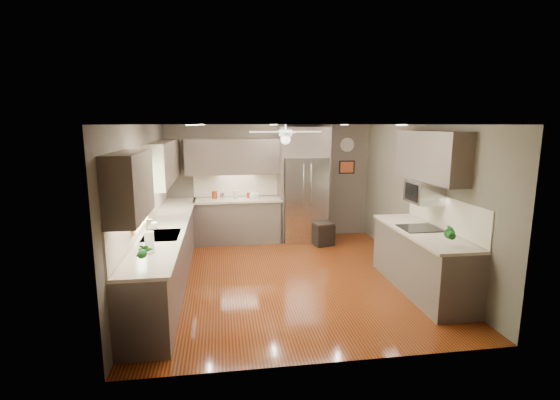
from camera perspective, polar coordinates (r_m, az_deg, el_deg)
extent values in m
plane|color=#52120A|center=(6.87, 1.14, -10.75)|extent=(5.00, 5.00, 0.00)
plane|color=white|center=(6.40, 1.22, 10.58)|extent=(5.00, 5.00, 0.00)
plane|color=brown|center=(8.96, -1.47, 2.58)|extent=(4.50, 0.00, 4.50)
plane|color=brown|center=(4.15, 6.94, -7.07)|extent=(4.50, 0.00, 4.50)
plane|color=brown|center=(6.54, -18.65, -1.00)|extent=(0.00, 5.00, 5.00)
plane|color=brown|center=(7.24, 19.04, 0.05)|extent=(0.00, 5.00, 5.00)
cylinder|color=maroon|center=(8.69, -9.19, 0.66)|extent=(0.13, 0.13, 0.18)
cylinder|color=silver|center=(8.63, -8.11, 0.55)|extent=(0.11, 0.11, 0.14)
cylinder|color=#BBB28C|center=(8.68, -6.29, 0.78)|extent=(0.12, 0.12, 0.17)
cylinder|color=maroon|center=(8.72, -4.46, 0.66)|extent=(0.09, 0.09, 0.12)
imported|color=white|center=(6.35, -17.22, -3.31)|extent=(0.09, 0.09, 0.18)
imported|color=#1A5B1B|center=(4.82, -18.61, -6.87)|extent=(0.18, 0.12, 0.33)
imported|color=#1A5B1B|center=(5.77, 22.94, -4.32)|extent=(0.21, 0.19, 0.32)
imported|color=#BBB28C|center=(8.64, -3.59, 0.38)|extent=(0.29, 0.29, 0.06)
cube|color=brown|center=(6.84, -15.54, -7.27)|extent=(0.60, 4.70, 0.90)
cube|color=#BDB198|center=(6.71, -15.61, -3.44)|extent=(0.65, 4.70, 0.04)
cube|color=beige|center=(6.69, -18.32, -1.16)|extent=(0.02, 4.70, 0.50)
cube|color=brown|center=(8.76, -5.92, -2.99)|extent=(1.85, 0.60, 0.90)
cube|color=#BDB198|center=(8.65, -5.98, 0.01)|extent=(1.85, 0.65, 0.04)
cube|color=beige|center=(8.90, -6.10, 2.14)|extent=(1.85, 0.02, 0.50)
cube|color=brown|center=(4.87, -20.41, 1.92)|extent=(0.33, 1.20, 0.75)
cube|color=brown|center=(7.71, -16.01, 5.16)|extent=(0.33, 2.40, 0.75)
cube|color=brown|center=(8.68, -6.14, 6.08)|extent=(2.15, 0.33, 0.75)
cube|color=brown|center=(6.58, 20.36, 5.83)|extent=(0.33, 1.70, 0.75)
cube|color=#BFF2B2|center=(6.00, -19.51, 0.86)|extent=(0.01, 1.00, 0.80)
cube|color=brown|center=(5.94, -19.53, 4.95)|extent=(0.05, 1.12, 0.06)
cube|color=brown|center=(6.08, -19.03, -3.13)|extent=(0.05, 1.12, 0.06)
cube|color=brown|center=(5.49, -20.29, -0.07)|extent=(0.05, 0.06, 0.80)
cube|color=brown|center=(6.51, -18.42, 1.65)|extent=(0.05, 0.06, 0.80)
cube|color=silver|center=(6.08, -16.32, -4.87)|extent=(0.50, 0.70, 0.03)
cube|color=#262626|center=(6.09, -16.30, -5.19)|extent=(0.44, 0.62, 0.05)
cylinder|color=silver|center=(6.08, -18.24, -3.76)|extent=(0.02, 0.02, 0.24)
cylinder|color=silver|center=(6.05, -17.75, -2.65)|extent=(0.16, 0.02, 0.02)
cube|color=silver|center=(8.78, 3.37, 0.14)|extent=(0.92, 0.72, 1.82)
cube|color=black|center=(8.50, 3.81, -1.96)|extent=(0.88, 0.02, 0.02)
cube|color=black|center=(8.39, 3.87, 2.00)|extent=(0.01, 0.02, 1.00)
cylinder|color=silver|center=(8.34, 3.38, 1.96)|extent=(0.02, 0.02, 0.90)
cylinder|color=silver|center=(8.37, 4.46, 1.98)|extent=(0.02, 0.02, 0.90)
cube|color=brown|center=(8.70, 3.38, 8.18)|extent=(1.04, 0.60, 0.63)
cube|color=brown|center=(8.75, 0.08, 0.13)|extent=(0.06, 0.60, 1.82)
cube|color=brown|center=(8.95, 6.43, 0.30)|extent=(0.06, 0.60, 1.82)
cube|color=brown|center=(6.60, 19.27, -8.14)|extent=(0.65, 2.20, 0.90)
cube|color=#BDB198|center=(6.46, 19.41, -4.20)|extent=(0.70, 2.20, 0.04)
cube|color=beige|center=(6.55, 22.12, -1.65)|extent=(0.02, 2.20, 0.50)
cube|color=black|center=(6.54, 19.02, -3.77)|extent=(0.56, 0.52, 0.01)
cube|color=silver|center=(6.62, 19.63, 1.09)|extent=(0.42, 0.55, 0.34)
cube|color=black|center=(6.52, 18.00, 1.06)|extent=(0.02, 0.40, 0.26)
cylinder|color=white|center=(6.69, 0.79, 10.24)|extent=(0.03, 0.03, 0.08)
cylinder|color=white|center=(6.70, 0.79, 9.39)|extent=(0.22, 0.22, 0.10)
sphere|color=white|center=(6.70, 0.78, 8.53)|extent=(0.16, 0.16, 0.16)
cube|color=white|center=(6.76, 3.76, 9.55)|extent=(0.48, 0.11, 0.01)
cube|color=white|center=(7.04, 0.33, 9.61)|extent=(0.11, 0.48, 0.01)
cube|color=white|center=(6.65, -2.23, 9.54)|extent=(0.48, 0.11, 0.01)
cube|color=white|center=(6.35, 1.30, 9.50)|extent=(0.11, 0.48, 0.01)
cylinder|color=white|center=(7.62, -11.08, 10.35)|extent=(0.14, 0.14, 0.01)
cylinder|color=white|center=(7.97, 9.04, 10.42)|extent=(0.14, 0.14, 0.01)
cylinder|color=white|center=(5.12, -12.34, 10.26)|extent=(0.14, 0.14, 0.01)
cylinder|color=white|center=(5.63, 16.73, 10.07)|extent=(0.14, 0.14, 0.01)
cylinder|color=white|center=(8.18, -0.91, 10.55)|extent=(0.14, 0.14, 0.01)
cylinder|color=white|center=(9.24, 9.45, 7.67)|extent=(0.30, 0.03, 0.30)
cylinder|color=silver|center=(9.23, 9.48, 7.66)|extent=(0.29, 0.00, 0.29)
cube|color=black|center=(9.28, 9.37, 4.58)|extent=(0.36, 0.03, 0.30)
cube|color=#A94921|center=(9.26, 9.40, 4.57)|extent=(0.30, 0.01, 0.24)
cube|color=black|center=(8.59, 6.03, -4.83)|extent=(0.47, 0.47, 0.44)
cube|color=black|center=(8.53, 6.06, -3.30)|extent=(0.44, 0.44, 0.03)
cylinder|color=white|center=(5.25, -17.89, -5.66)|extent=(0.11, 0.11, 0.27)
cylinder|color=silver|center=(5.24, -17.89, -5.56)|extent=(0.02, 0.02, 0.28)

